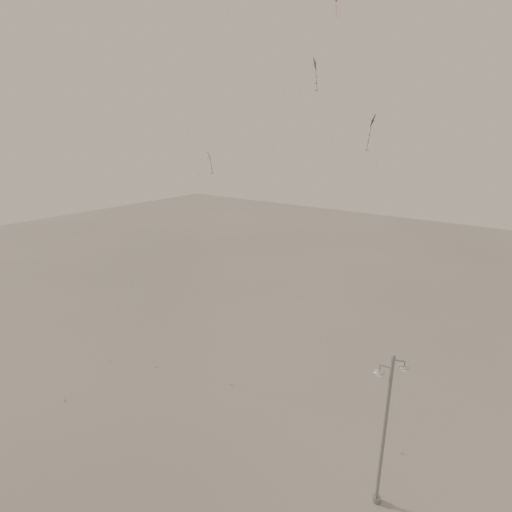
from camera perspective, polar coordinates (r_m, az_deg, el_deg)
The scene contains 7 objects.
ground at distance 28.96m, azimuth -5.58°, elevation -23.97°, with size 160.00×160.00×0.00m, color #A29486.
street_lamp at distance 22.86m, azimuth 17.92°, elevation -22.34°, with size 1.57×0.80×8.93m.
kite_0 at distance 41.56m, azimuth -3.91°, elevation 31.76°, with size 3.95×17.74×37.84m.
kite_1 at distance 26.94m, azimuth 0.89°, elevation 12.75°, with size 12.12×4.41×23.28m.
kite_3 at distance 28.82m, azimuth -12.63°, elevation 3.85°, with size 7.30×9.27×17.82m.
kite_4 at distance 24.37m, azimuth 17.14°, elevation 8.21°, with size 4.46×2.12×20.07m.
kite_5 at distance 43.08m, azimuth 11.01°, elevation 22.49°, with size 5.28×8.69×32.10m.
Camera 1 is at (14.93, -16.03, 18.95)m, focal length 28.00 mm.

